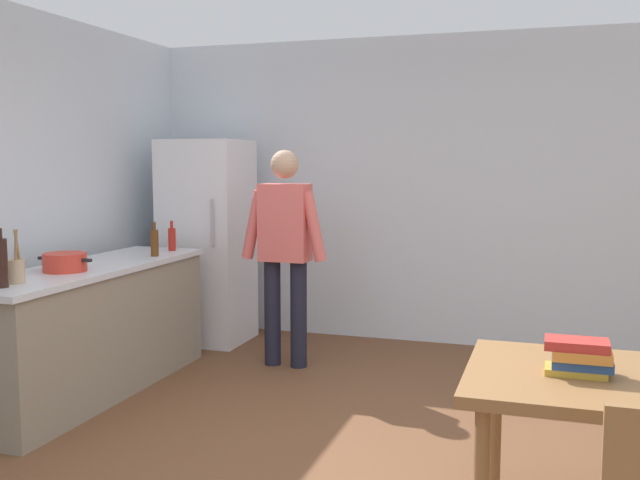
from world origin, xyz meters
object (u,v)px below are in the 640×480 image
object	(u,v)px
bottle_sauce_red	(172,239)
book_stack	(579,357)
refrigerator	(207,241)
utensil_jar	(15,270)
bottle_beer_brown	(155,242)
person	(285,243)
cooking_pot	(65,262)
bottle_wine_dark	(1,262)

from	to	relation	value
bottle_sauce_red	book_stack	distance (m)	3.65
refrigerator	book_stack	xyz separation A→B (m)	(3.05, -2.73, -0.07)
utensil_jar	book_stack	size ratio (longest dim) A/B	1.20
bottle_beer_brown	refrigerator	bearing A→B (deg)	94.29
refrigerator	person	world-z (taller)	refrigerator
cooking_pot	book_stack	size ratio (longest dim) A/B	1.50
bottle_sauce_red	bottle_beer_brown	bearing A→B (deg)	-82.40
bottle_beer_brown	bottle_sauce_red	world-z (taller)	bottle_beer_brown
cooking_pot	refrigerator	bearing A→B (deg)	87.25
person	book_stack	size ratio (longest dim) A/B	6.35
person	bottle_sauce_red	xyz separation A→B (m)	(-0.92, -0.13, 0.02)
bottle_sauce_red	person	bearing A→B (deg)	8.04
utensil_jar	bottle_sauce_red	xyz separation A→B (m)	(0.10, 1.65, 0.02)
person	utensil_jar	distance (m)	2.05
cooking_pot	utensil_jar	xyz separation A→B (m)	(0.02, -0.47, 0.02)
bottle_beer_brown	bottle_wine_dark	distance (m)	1.46
bottle_beer_brown	bottle_sauce_red	bearing A→B (deg)	97.60
cooking_pot	bottle_wine_dark	distance (m)	0.62
refrigerator	person	size ratio (longest dim) A/B	1.06
person	bottle_wine_dark	distance (m)	2.17
bottle_wine_dark	bottle_beer_brown	bearing A→B (deg)	85.16
cooking_pot	utensil_jar	bearing A→B (deg)	-87.95
cooking_pot	book_stack	world-z (taller)	cooking_pot
refrigerator	utensil_jar	world-z (taller)	refrigerator
bottle_beer_brown	book_stack	world-z (taller)	bottle_beer_brown
refrigerator	bottle_sauce_red	size ratio (longest dim) A/B	7.50
person	book_stack	xyz separation A→B (m)	(2.10, -2.17, -0.15)
bottle_sauce_red	bottle_wine_dark	xyz separation A→B (m)	(-0.08, -1.79, 0.05)
refrigerator	book_stack	size ratio (longest dim) A/B	6.73
bottle_beer_brown	book_stack	distance (m)	3.43
bottle_sauce_red	bottle_wine_dark	size ratio (longest dim) A/B	0.71
refrigerator	utensil_jar	distance (m)	2.34
bottle_wine_dark	book_stack	size ratio (longest dim) A/B	1.27
person	book_stack	distance (m)	3.03
cooking_pot	bottle_wine_dark	xyz separation A→B (m)	(0.04, -0.62, 0.09)
bottle_sauce_red	utensil_jar	bearing A→B (deg)	-93.59
refrigerator	bottle_beer_brown	distance (m)	1.03
bottle_sauce_red	book_stack	world-z (taller)	bottle_sauce_red
person	bottle_beer_brown	xyz separation A→B (m)	(-0.87, -0.47, 0.03)
bottle_beer_brown	bottle_wine_dark	world-z (taller)	bottle_wine_dark
refrigerator	utensil_jar	xyz separation A→B (m)	(-0.07, -2.33, 0.08)
person	bottle_wine_dark	size ratio (longest dim) A/B	5.00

